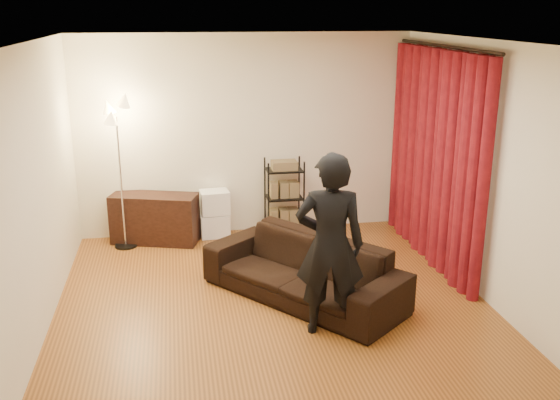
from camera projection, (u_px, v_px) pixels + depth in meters
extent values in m
plane|color=#955821|center=(275.00, 310.00, 6.46)|extent=(5.00, 5.00, 0.00)
plane|color=white|center=(275.00, 42.00, 5.66)|extent=(5.00, 5.00, 0.00)
plane|color=silver|center=(245.00, 135.00, 8.42)|extent=(5.00, 0.00, 5.00)
plane|color=silver|center=(343.00, 298.00, 3.71)|extent=(5.00, 0.00, 5.00)
plane|color=silver|center=(33.00, 196.00, 5.70)|extent=(0.00, 5.00, 5.00)
plane|color=silver|center=(490.00, 175.00, 6.42)|extent=(0.00, 5.00, 5.00)
cylinder|color=black|center=(445.00, 46.00, 7.10)|extent=(0.04, 2.65, 0.04)
imported|color=black|center=(303.00, 270.00, 6.64)|extent=(2.09, 2.27, 0.65)
imported|color=black|center=(330.00, 245.00, 5.79)|extent=(0.72, 0.55, 1.78)
cube|color=black|center=(155.00, 218.00, 8.26)|extent=(1.20, 0.73, 0.66)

